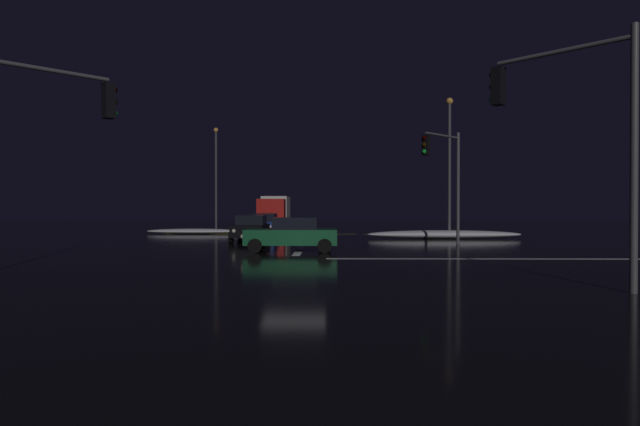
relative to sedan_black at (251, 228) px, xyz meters
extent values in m
cube|color=black|center=(3.21, -10.61, -0.85)|extent=(120.00, 120.00, 0.10)
cube|color=white|center=(3.21, -2.49, -0.80)|extent=(0.35, 13.90, 0.01)
cube|color=yellow|center=(3.21, 9.11, -0.80)|extent=(22.00, 0.15, 0.01)
cube|color=white|center=(11.43, -10.61, -0.80)|extent=(13.90, 0.40, 0.01)
ellipsoid|color=white|center=(-5.72, 9.39, -0.60)|extent=(7.29, 1.50, 0.40)
ellipsoid|color=white|center=(12.13, 3.25, -0.53)|extent=(9.99, 1.50, 0.54)
cube|color=black|center=(0.00, -0.04, -0.13)|extent=(1.80, 4.20, 0.70)
cube|color=black|center=(0.00, 0.16, 0.49)|extent=(1.60, 2.00, 0.55)
cylinder|color=black|center=(0.90, -1.59, -0.48)|extent=(0.22, 0.64, 0.64)
cylinder|color=black|center=(-0.90, -1.59, -0.48)|extent=(0.22, 0.64, 0.64)
cylinder|color=black|center=(0.90, 1.51, -0.48)|extent=(0.22, 0.64, 0.64)
cylinder|color=black|center=(-0.90, 1.51, -0.48)|extent=(0.22, 0.64, 0.64)
sphere|color=#F9EFC6|center=(0.65, -2.16, -0.08)|extent=(0.22, 0.22, 0.22)
sphere|color=#F9EFC6|center=(-0.65, -2.16, -0.08)|extent=(0.22, 0.22, 0.22)
cube|color=navy|center=(0.01, 6.58, -0.13)|extent=(1.80, 4.20, 0.70)
cube|color=black|center=(0.01, 6.78, 0.49)|extent=(1.60, 2.00, 0.55)
cylinder|color=black|center=(0.91, 5.03, -0.48)|extent=(0.22, 0.64, 0.64)
cylinder|color=black|center=(-0.89, 5.03, -0.48)|extent=(0.22, 0.64, 0.64)
cylinder|color=black|center=(0.91, 8.13, -0.48)|extent=(0.22, 0.64, 0.64)
cylinder|color=black|center=(-0.89, 8.13, -0.48)|extent=(0.22, 0.64, 0.64)
sphere|color=#F9EFC6|center=(0.66, 4.46, -0.08)|extent=(0.22, 0.22, 0.22)
sphere|color=#F9EFC6|center=(-0.64, 4.46, -0.08)|extent=(0.22, 0.22, 0.22)
cube|color=maroon|center=(-0.46, 12.25, -0.13)|extent=(1.80, 4.20, 0.70)
cube|color=black|center=(-0.46, 12.45, 0.49)|extent=(1.60, 2.00, 0.55)
cylinder|color=black|center=(0.44, 10.70, -0.48)|extent=(0.22, 0.64, 0.64)
cylinder|color=black|center=(-1.36, 10.70, -0.48)|extent=(0.22, 0.64, 0.64)
cylinder|color=black|center=(0.44, 13.80, -0.48)|extent=(0.22, 0.64, 0.64)
cylinder|color=black|center=(-1.36, 13.80, -0.48)|extent=(0.22, 0.64, 0.64)
sphere|color=#F9EFC6|center=(0.19, 10.13, -0.08)|extent=(0.22, 0.22, 0.22)
sphere|color=#F9EFC6|center=(-1.11, 10.13, -0.08)|extent=(0.22, 0.22, 0.22)
cube|color=red|center=(-0.44, 15.98, 0.83)|extent=(2.40, 2.20, 2.30)
cube|color=silver|center=(-0.44, 20.48, 0.98)|extent=(2.40, 5.00, 2.60)
cylinder|color=black|center=(0.76, 16.58, -0.32)|extent=(0.28, 0.96, 0.96)
cylinder|color=black|center=(-1.64, 16.58, -0.32)|extent=(0.28, 0.96, 0.96)
cylinder|color=black|center=(0.76, 21.28, -0.32)|extent=(0.28, 0.96, 0.96)
cylinder|color=black|center=(-1.64, 21.28, -0.32)|extent=(0.28, 0.96, 0.96)
sphere|color=#F9EFC6|center=(0.41, 14.83, 0.23)|extent=(0.26, 0.26, 0.26)
sphere|color=#F9EFC6|center=(-1.29, 14.83, 0.23)|extent=(0.26, 0.26, 0.26)
cube|color=#14512D|center=(2.86, -7.14, -0.13)|extent=(4.20, 1.80, 0.70)
cube|color=black|center=(3.06, -7.14, 0.49)|extent=(2.00, 1.60, 0.55)
cylinder|color=black|center=(1.31, -8.04, -0.48)|extent=(0.64, 0.22, 0.64)
cylinder|color=black|center=(1.31, -6.24, -0.48)|extent=(0.64, 0.22, 0.64)
cylinder|color=black|center=(4.41, -8.04, -0.48)|extent=(0.64, 0.22, 0.64)
cylinder|color=black|center=(4.41, -6.24, -0.48)|extent=(0.64, 0.22, 0.64)
sphere|color=#F9EFC6|center=(0.74, -7.79, -0.08)|extent=(0.22, 0.22, 0.22)
sphere|color=#F9EFC6|center=(0.74, -6.49, -0.08)|extent=(0.22, 0.22, 0.22)
cylinder|color=#4C4C51|center=(11.73, -19.14, 2.37)|extent=(0.18, 0.18, 6.34)
cylinder|color=#4C4C51|center=(10.52, -17.93, 5.24)|extent=(2.51, 2.51, 0.12)
cube|color=black|center=(9.31, -16.72, 4.62)|extent=(0.46, 0.46, 1.05)
sphere|color=black|center=(9.20, -16.60, 4.96)|extent=(0.22, 0.22, 0.22)
sphere|color=black|center=(9.20, -16.60, 4.62)|extent=(0.22, 0.22, 0.22)
sphere|color=green|center=(9.20, -16.60, 4.27)|extent=(0.22, 0.22, 0.22)
cylinder|color=#4C4C51|center=(11.73, -2.09, 2.27)|extent=(0.18, 0.18, 6.14)
cylinder|color=#4C4C51|center=(10.65, -3.17, 5.04)|extent=(2.24, 2.24, 0.12)
cube|color=black|center=(9.58, -4.24, 4.42)|extent=(0.46, 0.46, 1.05)
sphere|color=black|center=(9.46, -4.36, 4.76)|extent=(0.22, 0.22, 0.22)
sphere|color=black|center=(9.46, -4.36, 4.42)|extent=(0.22, 0.22, 0.22)
sphere|color=green|center=(9.46, -4.36, 4.07)|extent=(0.22, 0.22, 0.22)
cylinder|color=#4C4C51|center=(-3.67, -17.49, 5.04)|extent=(3.38, 3.38, 0.12)
cube|color=black|center=(-2.02, -15.84, 4.41)|extent=(0.46, 0.46, 1.05)
sphere|color=black|center=(-1.91, -15.73, 4.76)|extent=(0.22, 0.22, 0.22)
sphere|color=black|center=(-1.91, -15.73, 4.41)|extent=(0.22, 0.22, 0.22)
sphere|color=green|center=(-1.91, -15.73, 4.07)|extent=(0.22, 0.22, 0.22)
cylinder|color=#424247|center=(12.43, 3.11, 3.56)|extent=(0.20, 0.20, 8.72)
sphere|color=#F9AD47|center=(12.43, 3.11, 8.09)|extent=(0.44, 0.44, 0.44)
cylinder|color=#424247|center=(-6.02, 19.11, 3.79)|extent=(0.20, 0.20, 9.18)
sphere|color=#F9AD47|center=(-6.02, 19.11, 8.56)|extent=(0.44, 0.44, 0.44)
camera|label=1|loc=(4.52, -31.92, 1.22)|focal=30.33mm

